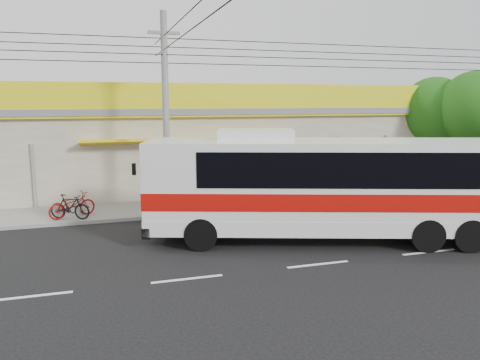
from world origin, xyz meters
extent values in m
plane|color=black|center=(0.00, 0.00, 0.00)|extent=(120.00, 120.00, 0.00)
cube|color=slate|center=(0.00, 6.00, 0.07)|extent=(30.00, 3.20, 0.15)
cube|color=gray|center=(0.00, 11.60, 2.10)|extent=(22.00, 8.00, 4.20)
cube|color=#575B5F|center=(0.00, 11.60, 4.35)|extent=(22.60, 8.60, 0.30)
cube|color=yellow|center=(0.00, 7.48, 4.90)|extent=(22.00, 0.24, 1.60)
cube|color=red|center=(-2.00, 7.45, 4.90)|extent=(9.00, 0.10, 1.20)
cube|color=#147227|center=(6.50, 7.45, 4.90)|extent=(2.40, 0.10, 1.10)
cube|color=navy|center=(9.20, 7.45, 4.90)|extent=(2.20, 0.10, 1.10)
cube|color=red|center=(-9.00, 7.45, 4.90)|extent=(3.00, 0.10, 1.10)
cube|color=gold|center=(-2.00, 7.30, 3.00)|extent=(10.00, 1.20, 0.37)
cube|color=silver|center=(1.50, -0.38, 2.01)|extent=(12.89, 6.44, 3.07)
cube|color=#AE0C07|center=(1.50, -0.38, 1.64)|extent=(12.94, 6.49, 0.58)
cube|color=black|center=(2.21, -0.60, 2.70)|extent=(10.89, 5.82, 1.16)
cube|color=black|center=(-4.45, 1.56, 2.49)|extent=(0.88, 2.27, 1.59)
cube|color=silver|center=(-1.01, 0.44, 3.73)|extent=(2.87, 2.19, 0.38)
cylinder|color=black|center=(-3.09, -0.14, 0.55)|extent=(1.15, 0.66, 1.10)
cylinder|color=black|center=(-2.35, 2.13, 0.55)|extent=(1.15, 0.66, 1.10)
cylinder|color=black|center=(5.26, -2.85, 0.55)|extent=(1.15, 0.66, 1.10)
cylinder|color=black|center=(6.00, -0.58, 0.55)|extent=(1.15, 0.66, 1.10)
imported|color=maroon|center=(-7.33, 5.19, 0.67)|extent=(2.06, 1.50, 1.03)
imported|color=black|center=(-7.40, 4.86, 0.66)|extent=(1.73, 1.17, 1.02)
cylinder|color=slate|center=(-3.52, 4.20, 4.16)|extent=(0.27, 0.27, 8.32)
cube|color=slate|center=(-3.52, 4.20, 7.49)|extent=(1.25, 0.12, 0.12)
cylinder|color=#2F1E13|center=(12.07, 7.57, 1.57)|extent=(0.35, 0.35, 3.15)
sphere|color=#11450E|center=(12.07, 7.57, 4.33)|extent=(3.74, 3.74, 3.74)
sphere|color=#11450E|center=(12.66, 7.27, 3.74)|extent=(2.36, 2.36, 2.36)
cylinder|color=#2F1E13|center=(13.11, 5.66, 1.64)|extent=(0.37, 0.37, 3.28)
sphere|color=#11450E|center=(13.11, 5.66, 4.51)|extent=(3.89, 3.89, 3.89)
camera|label=1|loc=(-6.19, -14.71, 4.91)|focal=35.00mm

